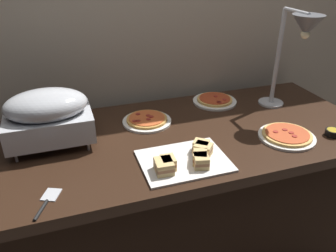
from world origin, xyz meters
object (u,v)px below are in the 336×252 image
Objects in this scene: sandwich_platter at (186,159)px; sauce_cup_near at (333,132)px; pizza_plate_raised_stand at (215,100)px; pizza_plate_front at (147,120)px; pizza_plate_center at (287,136)px; serving_spatula at (47,202)px; heat_lamp at (300,37)px; chafing_dish at (48,115)px.

sandwich_platter is 5.19× the size of sauce_cup_near.
pizza_plate_raised_stand is 0.65m from sauce_cup_near.
sandwich_platter is (0.06, -0.41, 0.01)m from pizza_plate_front.
pizza_plate_center is 1.09m from serving_spatula.
pizza_plate_center is 0.51m from pizza_plate_raised_stand.
serving_spatula is at bearing -173.65° from pizza_plate_center.
pizza_plate_raised_stand is at bearing 138.35° from heat_lamp.
heat_lamp is 0.83m from sandwich_platter.
heat_lamp is 0.49m from sauce_cup_near.
sandwich_platter is 0.56m from serving_spatula.
pizza_plate_center is at bearing -125.19° from heat_lamp.
chafing_dish is at bearing -167.98° from pizza_plate_raised_stand.
sandwich_platter is at bearing 7.35° from serving_spatula.
sandwich_platter is (-0.68, -0.27, -0.39)m from heat_lamp.
chafing_dish reaches higher than serving_spatula.
pizza_plate_front is at bearing 152.78° from sauce_cup_near.
sandwich_platter is at bearing -125.70° from pizza_plate_raised_stand.
pizza_plate_front is 0.42m from sandwich_platter.
sauce_cup_near is (0.75, -0.00, -0.00)m from sandwich_platter.
heat_lamp is at bearing 54.81° from pizza_plate_center.
chafing_dish is 0.49m from pizza_plate_front.
pizza_plate_front is 0.95× the size of pizza_plate_center.
pizza_plate_raised_stand is at bearing 106.36° from pizza_plate_center.
heat_lamp reaches higher than pizza_plate_front.
pizza_plate_raised_stand and sauce_cup_near have the same top height.
pizza_plate_center and pizza_plate_raised_stand have the same top height.
heat_lamp is 2.14× the size of pizza_plate_front.
pizza_plate_center is 0.23m from sauce_cup_near.
pizza_plate_raised_stand is (-0.14, 0.49, -0.00)m from pizza_plate_center.
pizza_plate_center is at bearing -31.98° from pizza_plate_front.
chafing_dish reaches higher than sauce_cup_near.
pizza_plate_raised_stand is at bearing 124.22° from sauce_cup_near.
pizza_plate_center and sauce_cup_near have the same top height.
pizza_plate_front is at bearing 97.81° from sandwich_platter.
heat_lamp is 2.12× the size of pizza_plate_raised_stand.
pizza_plate_raised_stand is at bearing 15.41° from pizza_plate_front.
sauce_cup_near is at bearing -0.08° from sandwich_platter.
pizza_plate_raised_stand is 0.66m from sandwich_platter.
sauce_cup_near is at bearing -12.67° from pizza_plate_center.
serving_spatula is at bearing -94.91° from chafing_dish.
pizza_plate_center is (1.05, -0.29, -0.13)m from chafing_dish.
heat_lamp reaches higher than chafing_dish.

